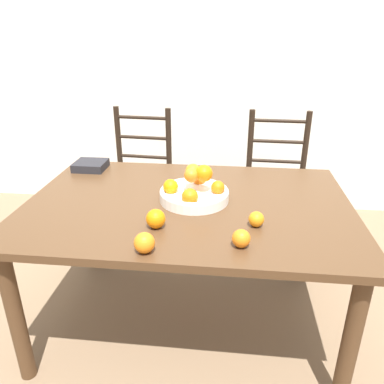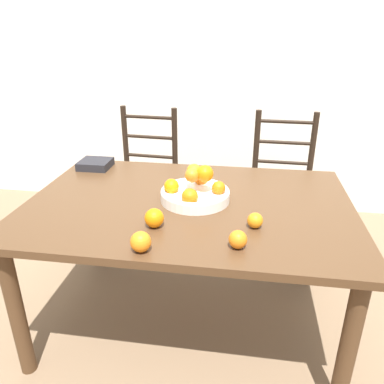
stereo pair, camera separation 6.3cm
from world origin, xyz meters
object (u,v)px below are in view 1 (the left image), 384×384
orange_loose_3 (256,219)px  orange_loose_0 (241,238)px  orange_loose_1 (144,243)px  chair_right (275,187)px  book_stack (91,165)px  fruit_bowl (194,191)px  orange_loose_2 (156,219)px  chair_left (140,182)px

orange_loose_3 → orange_loose_0: bearing=-110.9°
orange_loose_1 → chair_right: (0.62, 1.28, -0.29)m
book_stack → orange_loose_3: bearing=-32.6°
orange_loose_0 → chair_right: (0.26, 1.21, -0.28)m
orange_loose_1 → chair_right: 1.45m
fruit_bowl → orange_loose_1: (-0.14, -0.48, -0.01)m
orange_loose_0 → chair_right: 1.27m
fruit_bowl → book_stack: 0.76m
orange_loose_0 → chair_right: bearing=77.6°
orange_loose_3 → chair_right: 1.09m
orange_loose_0 → book_stack: 1.17m
book_stack → orange_loose_2: bearing=-51.4°
orange_loose_3 → book_stack: 1.12m
orange_loose_0 → orange_loose_1: bearing=-167.7°
orange_loose_3 → chair_right: bearing=79.1°
chair_left → book_stack: bearing=-107.9°
fruit_bowl → orange_loose_1: 0.50m
fruit_bowl → orange_loose_3: fruit_bowl is taller
orange_loose_0 → orange_loose_2: (-0.35, 0.11, 0.01)m
orange_loose_0 → chair_left: chair_left is taller
orange_loose_0 → chair_left: 1.42m
fruit_bowl → book_stack: fruit_bowl is taller
fruit_bowl → chair_left: 0.98m
fruit_bowl → orange_loose_0: bearing=-61.1°
orange_loose_1 → chair_right: bearing=64.2°
orange_loose_3 → fruit_bowl: bearing=141.1°
chair_right → orange_loose_2: bearing=-117.4°
orange_loose_3 → chair_left: bearing=126.5°
orange_loose_2 → chair_left: (-0.35, 1.09, -0.29)m
orange_loose_2 → chair_right: bearing=60.6°
chair_right → book_stack: chair_right is taller
fruit_bowl → chair_right: 0.99m
orange_loose_2 → orange_loose_3: bearing=7.8°
fruit_bowl → chair_left: size_ratio=0.34×
chair_left → book_stack: chair_left is taller
chair_left → orange_loose_3: bearing=-49.4°
orange_loose_0 → orange_loose_1: (-0.36, -0.08, 0.00)m
chair_right → book_stack: size_ratio=5.44×
orange_loose_2 → chair_right: (0.62, 1.09, -0.29)m
book_stack → orange_loose_0: bearing=-41.3°
orange_loose_1 → chair_left: (-0.35, 1.28, -0.29)m
orange_loose_3 → book_stack: (-0.94, 0.60, -0.01)m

